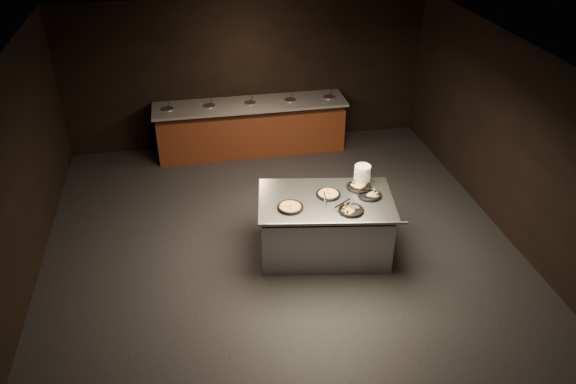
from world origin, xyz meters
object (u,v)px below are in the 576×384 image
serving_counter (325,227)px  plate_stack (362,174)px  pan_cheese_whole (328,194)px  pan_veggie_whole (290,207)px

serving_counter → plate_stack: plate_stack is taller
serving_counter → pan_cheese_whole: 0.51m
pan_veggie_whole → plate_stack: bearing=22.8°
serving_counter → pan_cheese_whole: size_ratio=5.87×
serving_counter → pan_cheese_whole: bearing=70.0°
serving_counter → pan_veggie_whole: (-0.54, -0.13, 0.50)m
plate_stack → pan_veggie_whole: size_ratio=0.73×
serving_counter → plate_stack: (0.64, 0.37, 0.61)m
serving_counter → pan_veggie_whole: size_ratio=5.64×
plate_stack → pan_cheese_whole: plate_stack is taller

